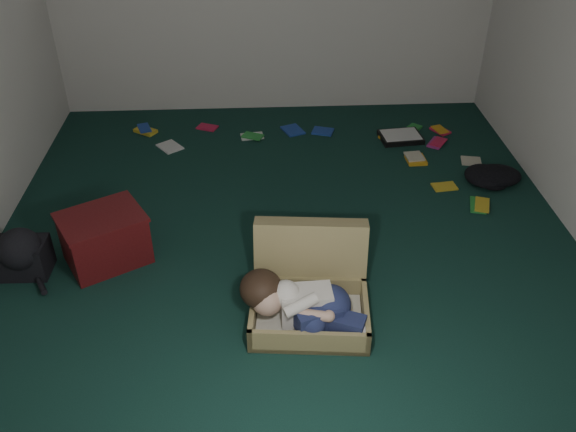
{
  "coord_description": "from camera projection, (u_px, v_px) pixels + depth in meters",
  "views": [
    {
      "loc": [
        -0.17,
        -3.31,
        2.54
      ],
      "look_at": [
        0.0,
        -0.15,
        0.35
      ],
      "focal_mm": 38.0,
      "sensor_mm": 36.0,
      "label": 1
    }
  ],
  "objects": [
    {
      "name": "floor",
      "position": [
        287.0,
        246.0,
        4.17
      ],
      "size": [
        4.5,
        4.5,
        0.0
      ],
      "primitive_type": "plane",
      "color": "#102F27",
      "rests_on": "ground"
    },
    {
      "name": "wall_front",
      "position": [
        331.0,
        375.0,
        1.58
      ],
      "size": [
        4.5,
        0.0,
        4.5
      ],
      "primitive_type": "plane",
      "rotation": [
        -1.57,
        0.0,
        0.0
      ],
      "color": "silver",
      "rests_on": "ground"
    },
    {
      "name": "suitcase",
      "position": [
        310.0,
        289.0,
        3.58
      ],
      "size": [
        0.73,
        0.72,
        0.5
      ],
      "rotation": [
        0.0,
        0.0,
        -0.09
      ],
      "color": "#9A8A55",
      "rests_on": "floor"
    },
    {
      "name": "person",
      "position": [
        301.0,
        303.0,
        3.42
      ],
      "size": [
        0.72,
        0.4,
        0.31
      ],
      "rotation": [
        0.0,
        0.0,
        -0.09
      ],
      "color": "silver",
      "rests_on": "suitcase"
    },
    {
      "name": "maroon_bin",
      "position": [
        105.0,
        238.0,
        3.94
      ],
      "size": [
        0.65,
        0.6,
        0.35
      ],
      "rotation": [
        0.0,
        0.0,
        0.52
      ],
      "color": "#531013",
      "rests_on": "floor"
    },
    {
      "name": "backpack",
      "position": [
        22.0,
        256.0,
        3.87
      ],
      "size": [
        0.42,
        0.34,
        0.25
      ],
      "primitive_type": null,
      "rotation": [
        0.0,
        0.0,
        -0.02
      ],
      "color": "black",
      "rests_on": "floor"
    },
    {
      "name": "clothing_pile",
      "position": [
        496.0,
        178.0,
        4.76
      ],
      "size": [
        0.55,
        0.5,
        0.15
      ],
      "primitive_type": null,
      "rotation": [
        0.0,
        0.0,
        -0.31
      ],
      "color": "black",
      "rests_on": "floor"
    },
    {
      "name": "paper_tray",
      "position": [
        401.0,
        137.0,
        5.44
      ],
      "size": [
        0.39,
        0.31,
        0.05
      ],
      "rotation": [
        0.0,
        0.0,
        0.11
      ],
      "color": "black",
      "rests_on": "floor"
    },
    {
      "name": "book_scatter",
      "position": [
        345.0,
        145.0,
        5.34
      ],
      "size": [
        2.98,
        1.63,
        0.02
      ],
      "color": "gold",
      "rests_on": "floor"
    }
  ]
}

